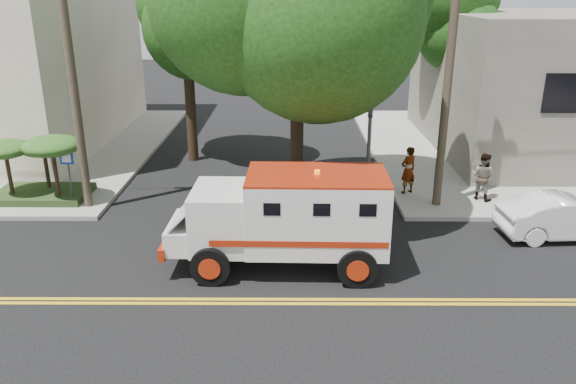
{
  "coord_description": "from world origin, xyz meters",
  "views": [
    {
      "loc": [
        1.29,
        -11.81,
        7.08
      ],
      "look_at": [
        1.22,
        3.37,
        1.6
      ],
      "focal_mm": 35.0,
      "sensor_mm": 36.0,
      "label": 1
    }
  ],
  "objects_px": {
    "parked_sedan": "(566,217)",
    "pedestrian_b": "(483,176)",
    "pedestrian_a": "(408,170)",
    "armored_truck": "(288,215)"
  },
  "relations": [
    {
      "from": "parked_sedan",
      "to": "pedestrian_b",
      "type": "distance_m",
      "value": 3.33
    },
    {
      "from": "parked_sedan",
      "to": "pedestrian_b",
      "type": "relative_size",
      "value": 2.37
    },
    {
      "from": "armored_truck",
      "to": "parked_sedan",
      "type": "relative_size",
      "value": 1.48
    },
    {
      "from": "parked_sedan",
      "to": "pedestrian_b",
      "type": "height_order",
      "value": "pedestrian_b"
    },
    {
      "from": "parked_sedan",
      "to": "pedestrian_a",
      "type": "xyz_separation_m",
      "value": [
        -4.07,
        3.53,
        0.36
      ]
    },
    {
      "from": "armored_truck",
      "to": "parked_sedan",
      "type": "height_order",
      "value": "armored_truck"
    },
    {
      "from": "armored_truck",
      "to": "pedestrian_a",
      "type": "height_order",
      "value": "armored_truck"
    },
    {
      "from": "parked_sedan",
      "to": "pedestrian_a",
      "type": "bearing_deg",
      "value": 45.42
    },
    {
      "from": "pedestrian_a",
      "to": "pedestrian_b",
      "type": "height_order",
      "value": "pedestrian_a"
    },
    {
      "from": "parked_sedan",
      "to": "pedestrian_b",
      "type": "xyz_separation_m",
      "value": [
        -1.61,
        2.9,
        0.33
      ]
    }
  ]
}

